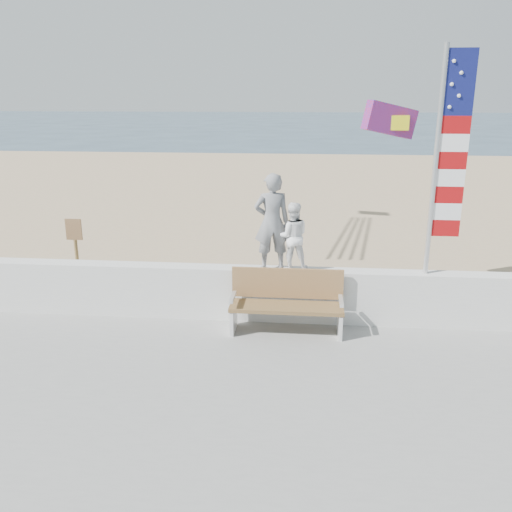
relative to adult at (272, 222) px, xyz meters
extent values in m
plane|color=#2B4457|center=(-0.44, -2.00, -1.88)|extent=(220.00, 220.00, 0.00)
cube|color=tan|center=(-0.44, 7.00, -1.84)|extent=(90.00, 40.00, 0.08)
cube|color=silver|center=(-0.44, 0.00, -1.25)|extent=(30.00, 0.35, 0.90)
imported|color=gray|center=(0.00, 0.00, 0.00)|extent=(0.65, 0.49, 1.59)
imported|color=white|center=(0.33, 0.00, -0.23)|extent=(0.60, 0.49, 1.12)
cube|color=brown|center=(0.28, -0.55, -1.26)|extent=(1.80, 0.50, 0.06)
cube|color=olive|center=(0.28, -0.28, -0.95)|extent=(1.80, 0.05, 0.50)
cube|color=white|center=(-0.57, -0.55, -1.50)|extent=(0.06, 0.50, 0.40)
cube|color=silver|center=(-0.57, -0.60, -1.10)|extent=(0.06, 0.45, 0.05)
cube|color=white|center=(1.13, -0.55, -1.50)|extent=(0.06, 0.50, 0.40)
cube|color=white|center=(1.13, -0.60, -1.10)|extent=(0.06, 0.45, 0.05)
cylinder|color=silver|center=(2.50, 0.00, 0.95)|extent=(0.08, 0.08, 3.50)
cube|color=#0F1451|center=(2.74, 0.00, 2.15)|extent=(0.44, 0.02, 0.95)
cube|color=#9E0A0C|center=(2.74, 0.00, -0.04)|extent=(0.44, 0.02, 0.26)
cube|color=white|center=(2.74, 0.00, 0.23)|extent=(0.44, 0.02, 0.26)
cube|color=#9E0A0C|center=(2.74, 0.00, 0.49)|extent=(0.44, 0.02, 0.26)
cube|color=white|center=(2.74, 0.00, 0.75)|extent=(0.44, 0.02, 0.26)
cube|color=#9E0A0C|center=(2.74, 0.00, 1.02)|extent=(0.44, 0.02, 0.26)
cube|color=white|center=(2.74, 0.00, 1.28)|extent=(0.44, 0.02, 0.26)
cube|color=#9E0A0C|center=(2.74, 0.00, 1.55)|extent=(0.44, 0.02, 0.26)
sphere|color=white|center=(2.62, -0.02, 1.80)|extent=(0.06, 0.06, 0.06)
sphere|color=white|center=(2.74, -0.02, 1.96)|extent=(0.06, 0.06, 0.06)
sphere|color=white|center=(2.62, -0.02, 2.12)|extent=(0.06, 0.06, 0.06)
sphere|color=white|center=(2.74, -0.02, 2.28)|extent=(0.06, 0.06, 0.06)
sphere|color=white|center=(2.62, -0.02, 2.44)|extent=(0.06, 0.06, 0.06)
cube|color=red|center=(2.01, 1.75, 1.54)|extent=(1.05, 0.61, 0.70)
cube|color=yellow|center=(2.16, 1.75, 1.49)|extent=(0.36, 0.27, 0.26)
cylinder|color=olive|center=(-3.96, 1.33, -1.20)|extent=(0.07, 0.07, 1.20)
cube|color=olive|center=(-3.96, 1.31, -0.55)|extent=(0.32, 0.03, 0.42)
camera|label=1|loc=(0.56, -8.54, 2.01)|focal=38.00mm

